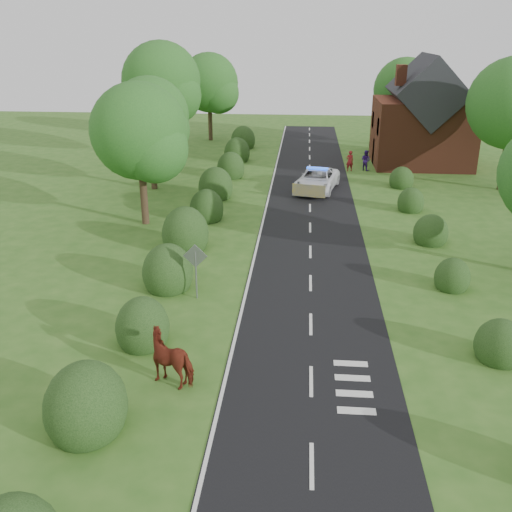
# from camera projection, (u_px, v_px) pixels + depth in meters

# --- Properties ---
(ground) EXTENTS (120.00, 120.00, 0.00)m
(ground) POSITION_uv_depth(u_px,v_px,m) (311.00, 324.00, 22.89)
(ground) COLOR #34641F
(road) EXTENTS (6.00, 70.00, 0.02)m
(road) POSITION_uv_depth(u_px,v_px,m) (310.00, 213.00, 36.76)
(road) COLOR black
(road) RESTS_ON ground
(road_markings) EXTENTS (4.96, 70.00, 0.01)m
(road_markings) POSITION_uv_depth(u_px,v_px,m) (284.00, 222.00, 34.97)
(road_markings) COLOR white
(road_markings) RESTS_ON road
(hedgerow_left) EXTENTS (2.75, 50.41, 3.00)m
(hedgerow_left) POSITION_uv_depth(u_px,v_px,m) (201.00, 215.00, 33.95)
(hedgerow_left) COLOR black
(hedgerow_left) RESTS_ON ground
(hedgerow_right) EXTENTS (2.10, 45.78, 2.10)m
(hedgerow_right) POSITION_uv_depth(u_px,v_px,m) (426.00, 226.00, 32.53)
(hedgerow_right) COLOR black
(hedgerow_right) RESTS_ON ground
(tree_left_a) EXTENTS (5.74, 5.60, 8.38)m
(tree_left_a) POSITION_uv_depth(u_px,v_px,m) (143.00, 136.00, 32.65)
(tree_left_a) COLOR #332316
(tree_left_a) RESTS_ON ground
(tree_left_b) EXTENTS (5.74, 5.60, 8.07)m
(tree_left_b) POSITION_uv_depth(u_px,v_px,m) (153.00, 120.00, 40.28)
(tree_left_b) COLOR #332316
(tree_left_b) RESTS_ON ground
(tree_left_c) EXTENTS (6.97, 6.80, 10.22)m
(tree_left_c) POSITION_uv_depth(u_px,v_px,m) (165.00, 85.00, 49.07)
(tree_left_c) COLOR #332316
(tree_left_c) RESTS_ON ground
(tree_left_d) EXTENTS (6.15, 6.00, 8.89)m
(tree_left_d) POSITION_uv_depth(u_px,v_px,m) (212.00, 85.00, 58.47)
(tree_left_d) COLOR #332316
(tree_left_d) RESTS_ON ground
(tree_right_c) EXTENTS (6.15, 6.00, 8.58)m
(tree_right_c) POSITION_uv_depth(u_px,v_px,m) (407.00, 92.00, 55.18)
(tree_right_c) COLOR #332316
(tree_right_c) RESTS_ON ground
(road_sign) EXTENTS (1.06, 0.08, 2.53)m
(road_sign) POSITION_uv_depth(u_px,v_px,m) (196.00, 263.00, 24.53)
(road_sign) COLOR gray
(road_sign) RESTS_ON ground
(house) EXTENTS (8.00, 7.40, 9.17)m
(house) POSITION_uv_depth(u_px,v_px,m) (423.00, 120.00, 48.48)
(house) COLOR brown
(house) RESTS_ON ground
(cow) EXTENTS (2.37, 1.75, 1.51)m
(cow) POSITION_uv_depth(u_px,v_px,m) (174.00, 360.00, 19.04)
(cow) COLOR #612716
(cow) RESTS_ON ground
(police_van) EXTENTS (3.71, 6.05, 1.71)m
(police_van) POSITION_uv_depth(u_px,v_px,m) (317.00, 180.00, 41.58)
(police_van) COLOR silver
(police_van) RESTS_ON ground
(pedestrian_red) EXTENTS (0.70, 0.54, 1.71)m
(pedestrian_red) POSITION_uv_depth(u_px,v_px,m) (350.00, 161.00, 47.20)
(pedestrian_red) COLOR maroon
(pedestrian_red) RESTS_ON ground
(pedestrian_purple) EXTENTS (1.04, 1.02, 1.69)m
(pedestrian_purple) POSITION_uv_depth(u_px,v_px,m) (366.00, 160.00, 47.47)
(pedestrian_purple) COLOR #3A1972
(pedestrian_purple) RESTS_ON ground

